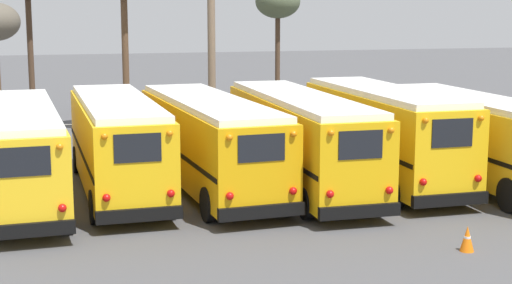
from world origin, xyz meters
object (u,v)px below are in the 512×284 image
at_px(school_bus_3, 300,137).
at_px(school_bus_1, 117,142).
at_px(school_bus_0, 21,150).
at_px(bare_tree_0, 278,4).
at_px(school_bus_5, 476,136).
at_px(school_bus_4, 383,132).
at_px(utility_pole, 212,43).
at_px(school_bus_2, 209,140).
at_px(traffic_cone, 467,239).

bearing_deg(school_bus_3, school_bus_1, 172.77).
distance_m(school_bus_0, bare_tree_0, 21.15).
bearing_deg(school_bus_1, school_bus_5, -8.89).
distance_m(school_bus_3, school_bus_5, 6.18).
relative_size(school_bus_4, school_bus_5, 0.92).
relative_size(utility_pole, bare_tree_0, 1.19).
height_order(school_bus_2, school_bus_4, school_bus_4).
bearing_deg(school_bus_2, traffic_cone, -60.73).
xyz_separation_m(school_bus_1, school_bus_2, (3.04, -0.23, -0.03)).
xyz_separation_m(school_bus_1, utility_pole, (5.37, 9.81, 2.75)).
xyz_separation_m(school_bus_1, school_bus_5, (12.15, -1.90, -0.05)).
height_order(school_bus_1, bare_tree_0, bare_tree_0).
relative_size(school_bus_2, school_bus_4, 1.13).
relative_size(utility_pole, traffic_cone, 13.20).
xyz_separation_m(school_bus_2, bare_tree_0, (7.23, 15.57, 4.57)).
bearing_deg(school_bus_3, traffic_cone, -77.65).
relative_size(school_bus_3, school_bus_4, 1.14).
bearing_deg(school_bus_0, school_bus_1, 8.58).
distance_m(school_bus_3, school_bus_4, 3.04).
relative_size(school_bus_2, traffic_cone, 16.56).
bearing_deg(utility_pole, school_bus_0, -129.31).
bearing_deg(utility_pole, school_bus_4, -70.74).
bearing_deg(school_bus_5, school_bus_4, 161.84).
bearing_deg(utility_pole, school_bus_1, -118.70).
height_order(school_bus_3, school_bus_4, school_bus_4).
relative_size(school_bus_2, utility_pole, 1.25).
height_order(school_bus_0, bare_tree_0, bare_tree_0).
xyz_separation_m(school_bus_3, utility_pole, (-0.70, 10.58, 2.74)).
bearing_deg(school_bus_2, school_bus_4, -6.33).
bearing_deg(school_bus_4, school_bus_5, -18.16).
distance_m(school_bus_3, bare_tree_0, 17.25).
bearing_deg(school_bus_2, school_bus_3, -10.10).
bearing_deg(school_bus_0, school_bus_3, -1.97).
bearing_deg(school_bus_0, school_bus_4, -2.10).
xyz_separation_m(school_bus_5, traffic_cone, (-4.32, -6.87, -1.33)).
distance_m(school_bus_2, traffic_cone, 9.89).
bearing_deg(school_bus_2, bare_tree_0, 65.09).
relative_size(school_bus_1, traffic_cone, 15.27).
xyz_separation_m(school_bus_4, bare_tree_0, (1.16, 16.24, 4.47)).
bearing_deg(bare_tree_0, school_bus_2, -114.91).
xyz_separation_m(school_bus_2, traffic_cone, (4.79, -8.54, -1.35)).
distance_m(school_bus_5, traffic_cone, 8.23).
height_order(school_bus_5, utility_pole, utility_pole).
bearing_deg(bare_tree_0, school_bus_3, -104.60).
bearing_deg(school_bus_3, school_bus_2, 169.90).
distance_m(school_bus_4, bare_tree_0, 16.88).
height_order(school_bus_1, utility_pole, utility_pole).
relative_size(school_bus_2, school_bus_3, 1.00).
relative_size(school_bus_3, bare_tree_0, 1.50).
distance_m(school_bus_0, school_bus_4, 12.15).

